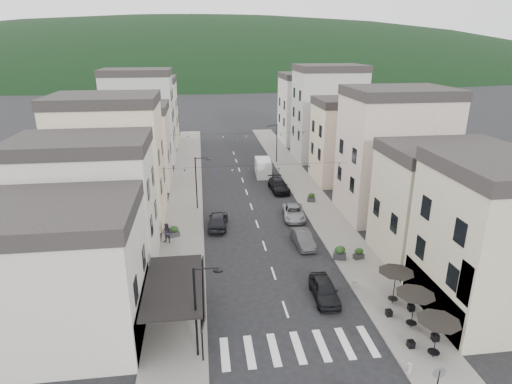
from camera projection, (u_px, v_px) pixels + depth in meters
ground at (306, 371)px, 24.40m from camera, size 700.00×700.00×0.00m
sidewalk_left at (186, 192)px, 53.39m from camera, size 4.00×76.00×0.12m
sidewalk_right at (303, 187)px, 55.22m from camera, size 4.00×76.00×0.12m
hill_backdrop at (205, 68)px, 304.96m from camera, size 640.00×360.00×70.00m
boutique_building at (39, 282)px, 25.85m from camera, size 12.00×8.00×8.00m
bistro_building at (508, 246)px, 28.26m from camera, size 10.00×8.00×10.00m
boutique_awning at (178, 286)px, 27.15m from camera, size 3.77×7.50×3.28m
buildings_row_left at (131, 136)px, 55.89m from camera, size 10.20×54.16×14.00m
buildings_row_right at (347, 130)px, 58.30m from camera, size 10.20×54.16×14.50m
cafe_terrace at (415, 298)px, 27.18m from camera, size 2.50×8.10×2.53m
streetlamp_left_near at (200, 303)px, 24.33m from camera, size 1.70×0.56×6.00m
streetlamp_left_far at (199, 178)px, 46.77m from camera, size 1.70×0.56×6.00m
streetlamp_right_far at (275, 139)px, 65.03m from camera, size 1.70×0.56×6.00m
traffic_sign at (438, 379)px, 21.20m from camera, size 0.70×0.07×2.70m
bollards at (287, 308)px, 29.40m from camera, size 11.66×10.26×0.60m
bunting_near at (256, 169)px, 43.10m from camera, size 19.00×0.28×0.62m
bunting_far at (241, 136)px, 58.06m from camera, size 19.00×0.28×0.62m
parked_car_a at (324, 290)px, 31.05m from camera, size 1.84×4.30×1.45m
parked_car_b at (303, 239)px, 39.22m from camera, size 1.61×4.18×1.36m
parked_car_c at (294, 212)px, 45.29m from camera, size 2.71×4.97×1.32m
parked_car_d at (279, 185)px, 53.57m from camera, size 2.33×5.15×1.46m
parked_car_e at (218, 220)px, 42.98m from camera, size 2.41×4.85×1.59m
delivery_van at (263, 167)px, 59.85m from camera, size 2.32×5.18×2.43m
pedestrian_a at (165, 281)px, 31.55m from camera, size 0.71×0.50×1.83m
pedestrian_b at (167, 233)px, 39.38m from camera, size 1.15×1.05×1.91m
planter_la at (177, 290)px, 31.15m from camera, size 1.13×0.87×1.11m
planter_lb at (174, 231)px, 40.81m from camera, size 1.08×0.81×1.08m
planter_ra at (340, 253)px, 36.55m from camera, size 1.20×0.87×1.20m
planter_rb at (359, 253)px, 36.65m from camera, size 0.96×0.65×0.99m
planter_rc at (311, 197)px, 49.77m from camera, size 1.01×0.69×1.03m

